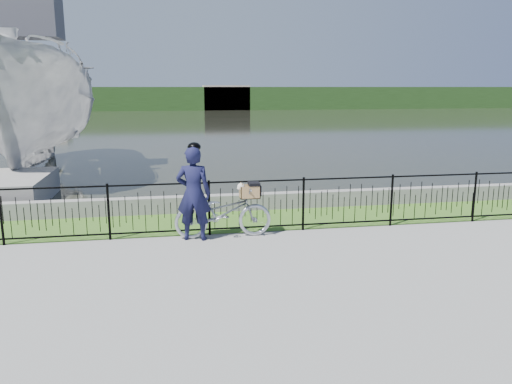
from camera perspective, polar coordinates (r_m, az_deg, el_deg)
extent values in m
plane|color=gray|center=(9.08, 1.91, -7.45)|extent=(120.00, 120.00, 0.00)
cube|color=#3C651F|center=(11.52, -0.76, -3.20)|extent=(60.00, 2.00, 0.01)
plane|color=black|center=(41.52, -7.60, 7.67)|extent=(120.00, 120.00, 0.00)
cube|color=gray|center=(12.43, -1.50, -1.15)|extent=(60.00, 0.30, 0.40)
cube|color=#24461B|center=(68.42, -8.68, 10.53)|extent=(120.00, 6.00, 3.00)
cube|color=#AB9B89|center=(68.34, -24.15, 10.06)|extent=(8.00, 4.00, 4.00)
cube|color=#AB9B89|center=(67.34, -3.44, 10.71)|extent=(6.00, 3.00, 3.20)
imported|color=#B6BAC4|center=(10.14, -3.79, -2.34)|extent=(1.97, 0.69, 1.03)
cube|color=black|center=(10.15, -0.73, -0.67)|extent=(0.38, 0.18, 0.02)
cube|color=#A77F4D|center=(10.15, -0.73, -0.63)|extent=(0.40, 0.28, 0.01)
cube|color=#A77F4D|center=(10.25, -0.85, 0.19)|extent=(0.40, 0.02, 0.26)
cube|color=#A77F4D|center=(10.00, -0.61, -0.11)|extent=(0.40, 0.02, 0.26)
cube|color=#A77F4D|center=(10.16, 0.34, 0.08)|extent=(0.01, 0.28, 0.26)
cube|color=#A77F4D|center=(10.09, -1.81, 0.00)|extent=(0.02, 0.28, 0.26)
cube|color=black|center=(10.11, -0.24, 0.95)|extent=(0.22, 0.29, 0.06)
cube|color=black|center=(10.15, 0.44, 0.23)|extent=(0.02, 0.29, 0.21)
ellipsoid|color=silver|center=(10.12, -0.84, 0.04)|extent=(0.31, 0.22, 0.20)
sphere|color=silver|center=(10.05, -1.73, 0.59)|extent=(0.15, 0.15, 0.15)
sphere|color=silver|center=(10.03, -1.99, 0.39)|extent=(0.07, 0.07, 0.07)
sphere|color=black|center=(10.02, -2.12, 0.35)|extent=(0.02, 0.02, 0.02)
cone|color=#A58044|center=(10.10, -1.78, 0.99)|extent=(0.06, 0.08, 0.08)
cone|color=#A58044|center=(10.01, -1.58, 0.89)|extent=(0.06, 0.08, 0.08)
imported|color=#131435|center=(9.94, -7.15, -0.18)|extent=(0.77, 0.59, 1.89)
ellipsoid|color=black|center=(9.79, -7.29, 5.11)|extent=(0.26, 0.29, 0.18)
imported|color=#B9B9B9|center=(19.37, -24.04, 8.56)|extent=(5.29, 11.81, 4.43)
cube|color=#3F3F47|center=(19.50, -24.88, 18.01)|extent=(2.20, 1.60, 1.60)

